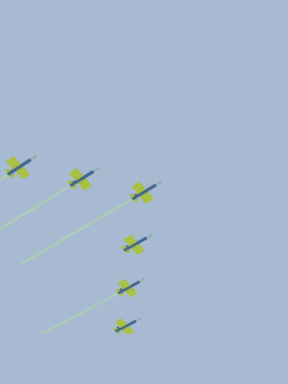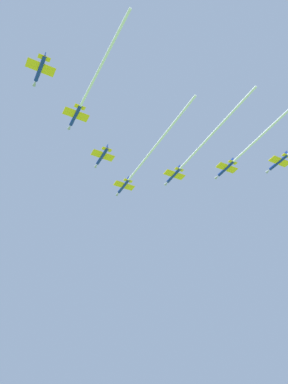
% 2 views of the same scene
% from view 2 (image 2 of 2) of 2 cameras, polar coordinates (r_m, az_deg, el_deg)
% --- Properties ---
extents(jet_lead, '(61.83, 15.52, 2.58)m').
position_cam_2_polar(jet_lead, '(158.25, -0.18, 4.30)').
color(jet_lead, navy).
extents(jet_port_inner, '(12.48, 9.30, 2.58)m').
position_cam_2_polar(jet_port_inner, '(154.66, -6.03, 5.08)').
color(jet_port_inner, navy).
extents(jet_starboard_inner, '(58.31, 14.84, 2.58)m').
position_cam_2_polar(jet_starboard_inner, '(157.07, 7.35, 5.68)').
color(jet_starboard_inner, navy).
extents(jet_port_outer, '(49.72, 13.18, 2.58)m').
position_cam_2_polar(jet_port_outer, '(133.68, -7.93, 14.29)').
color(jet_port_outer, navy).
extents(jet_starboard_outer, '(60.47, 15.26, 2.58)m').
position_cam_2_polar(jet_starboard_outer, '(156.38, 15.45, 6.85)').
color(jet_starboard_outer, navy).
extents(jet_center_rear, '(12.48, 9.30, 2.58)m').
position_cam_2_polar(jet_center_rear, '(131.81, -14.68, 16.63)').
color(jet_center_rear, navy).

